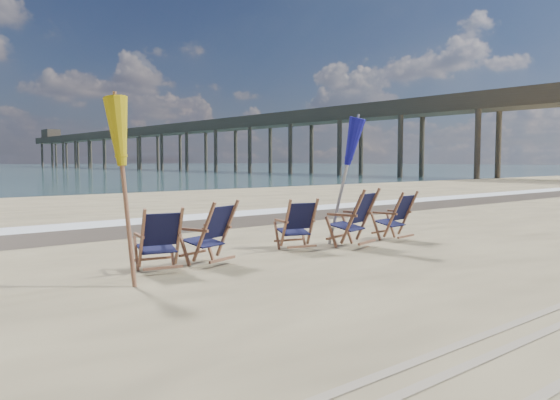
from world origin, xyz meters
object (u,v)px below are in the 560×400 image
(beach_chair_3, at_px, (368,217))
(umbrella_blue, at_px, (342,146))
(umbrella_yellow, at_px, (124,141))
(fishing_pier, at_px, (177,141))
(beach_chair_0, at_px, (179,239))
(beach_chair_2, at_px, (313,224))
(beach_chair_1, at_px, (227,231))
(beach_chair_4, at_px, (408,215))

(beach_chair_3, relative_size, umbrella_blue, 0.45)
(umbrella_yellow, bearing_deg, fishing_pier, 60.51)
(beach_chair_0, bearing_deg, beach_chair_2, -164.55)
(beach_chair_1, height_order, umbrella_yellow, umbrella_yellow)
(beach_chair_4, distance_m, fishing_pier, 80.23)
(beach_chair_3, relative_size, fishing_pier, 0.01)
(fishing_pier, bearing_deg, beach_chair_0, -119.05)
(umbrella_blue, bearing_deg, beach_chair_1, -178.50)
(beach_chair_4, xyz_separation_m, fishing_pier, (34.97, 72.08, 4.17))
(beach_chair_1, distance_m, beach_chair_3, 2.91)
(umbrella_blue, bearing_deg, beach_chair_0, -176.73)
(beach_chair_1, distance_m, umbrella_yellow, 2.29)
(beach_chair_0, distance_m, umbrella_yellow, 1.65)
(beach_chair_1, bearing_deg, beach_chair_4, 159.12)
(beach_chair_4, height_order, fishing_pier, fishing_pier)
(beach_chair_0, height_order, beach_chair_3, beach_chair_3)
(beach_chair_0, xyz_separation_m, beach_chair_3, (3.80, -0.13, 0.07))
(beach_chair_4, bearing_deg, umbrella_yellow, -5.46)
(beach_chair_2, distance_m, umbrella_blue, 1.56)
(beach_chair_4, height_order, umbrella_yellow, umbrella_yellow)
(beach_chair_1, bearing_deg, beach_chair_0, -9.33)
(beach_chair_0, bearing_deg, umbrella_blue, -164.43)
(beach_chair_1, bearing_deg, beach_chair_3, 157.32)
(umbrella_blue, bearing_deg, fishing_pier, 63.04)
(umbrella_yellow, height_order, umbrella_blue, umbrella_blue)
(beach_chair_3, distance_m, umbrella_yellow, 4.89)
(umbrella_yellow, xyz_separation_m, umbrella_blue, (4.38, 0.53, 0.01))
(beach_chair_3, bearing_deg, beach_chair_0, -17.43)
(beach_chair_1, xyz_separation_m, fishing_pier, (39.08, 71.85, 4.17))
(beach_chair_2, relative_size, umbrella_yellow, 0.39)
(beach_chair_2, xyz_separation_m, umbrella_blue, (0.78, 0.05, 1.35))
(beach_chair_1, bearing_deg, umbrella_yellow, -3.35)
(umbrella_yellow, bearing_deg, beach_chair_2, 7.57)
(umbrella_yellow, relative_size, umbrella_blue, 0.99)
(beach_chair_2, height_order, beach_chair_4, beach_chair_4)
(beach_chair_2, relative_size, fishing_pier, 0.01)
(beach_chair_1, distance_m, beach_chair_4, 4.12)
(beach_chair_1, height_order, beach_chair_4, beach_chair_1)
(beach_chair_4, bearing_deg, beach_chair_2, -13.85)
(beach_chair_4, height_order, umbrella_blue, umbrella_blue)
(umbrella_yellow, xyz_separation_m, fishing_pier, (40.90, 72.31, 2.86))
(beach_chair_2, height_order, umbrella_yellow, umbrella_yellow)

